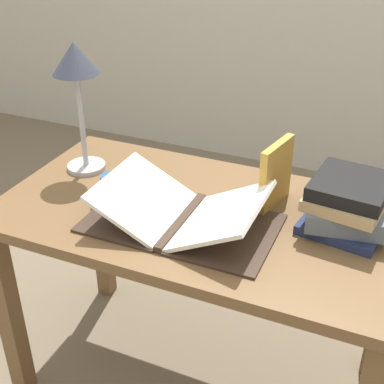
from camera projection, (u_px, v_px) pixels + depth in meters
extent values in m
plane|color=#70604C|center=(200.00, 377.00, 1.96)|extent=(12.00, 12.00, 0.00)
cube|color=brown|center=(201.00, 215.00, 1.61)|extent=(1.23, 0.67, 0.03)
cube|color=brown|center=(9.00, 314.00, 1.76)|extent=(0.06, 0.06, 0.69)
cube|color=brown|center=(101.00, 226.00, 2.21)|extent=(0.06, 0.06, 0.69)
cube|color=brown|center=(384.00, 299.00, 1.82)|extent=(0.06, 0.06, 0.69)
cube|color=#38281E|center=(181.00, 221.00, 1.53)|extent=(0.02, 0.31, 0.02)
cube|color=#38281E|center=(138.00, 213.00, 1.58)|extent=(0.26, 0.32, 0.01)
cube|color=#38281E|center=(228.00, 234.00, 1.48)|extent=(0.26, 0.32, 0.01)
cube|color=white|center=(143.00, 198.00, 1.55)|extent=(0.22, 0.30, 0.12)
cube|color=white|center=(221.00, 215.00, 1.46)|extent=(0.22, 0.30, 0.12)
cube|color=#1E284C|center=(345.00, 222.00, 1.52)|extent=(0.25, 0.26, 0.03)
cube|color=slate|center=(347.00, 210.00, 1.50)|extent=(0.25, 0.25, 0.05)
cube|color=tan|center=(349.00, 197.00, 1.48)|extent=(0.24, 0.27, 0.03)
cube|color=black|center=(351.00, 186.00, 1.46)|extent=(0.22, 0.23, 0.04)
cube|color=#BC8933|center=(276.00, 175.00, 1.58)|extent=(0.06, 0.17, 0.20)
cylinder|color=#ADADB2|center=(87.00, 166.00, 1.83)|extent=(0.13, 0.13, 0.02)
cylinder|color=#ADADB2|center=(82.00, 121.00, 1.75)|extent=(0.02, 0.02, 0.32)
cone|color=#333847|center=(75.00, 58.00, 1.65)|extent=(0.15, 0.15, 0.10)
cylinder|color=#335184|center=(113.00, 189.00, 1.62)|extent=(0.07, 0.07, 0.09)
torus|color=#335184|center=(100.00, 191.00, 1.61)|extent=(0.04, 0.04, 0.05)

